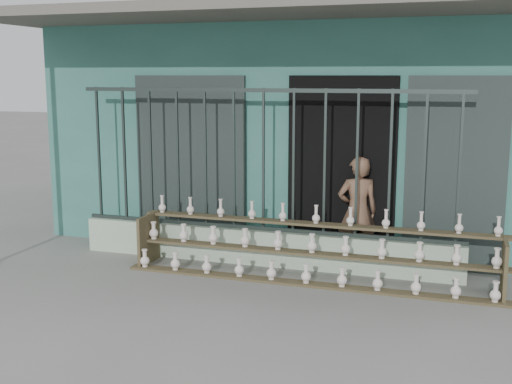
% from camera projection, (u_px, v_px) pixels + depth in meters
% --- Properties ---
extents(ground, '(60.00, 60.00, 0.00)m').
position_uv_depth(ground, '(228.00, 297.00, 7.05)').
color(ground, slate).
extents(workshop_building, '(7.40, 6.60, 3.21)m').
position_uv_depth(workshop_building, '(315.00, 123.00, 10.72)').
color(workshop_building, '#346E64').
rests_on(workshop_building, ground).
extents(parapet_wall, '(5.00, 0.20, 0.45)m').
position_uv_depth(parapet_wall, '(263.00, 247.00, 8.23)').
color(parapet_wall, '#B0C9AC').
rests_on(parapet_wall, ground).
extents(security_fence, '(5.00, 0.04, 1.80)m').
position_uv_depth(security_fence, '(263.00, 161.00, 8.03)').
color(security_fence, '#283330').
rests_on(security_fence, parapet_wall).
extents(shelf_rack, '(4.50, 0.68, 0.85)m').
position_uv_depth(shelf_rack, '(311.00, 250.00, 7.60)').
color(shelf_rack, brown).
rests_on(shelf_rack, ground).
extents(elderly_woman, '(0.60, 0.49, 1.41)m').
position_uv_depth(elderly_woman, '(358.00, 211.00, 8.11)').
color(elderly_woman, brown).
rests_on(elderly_woman, ground).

